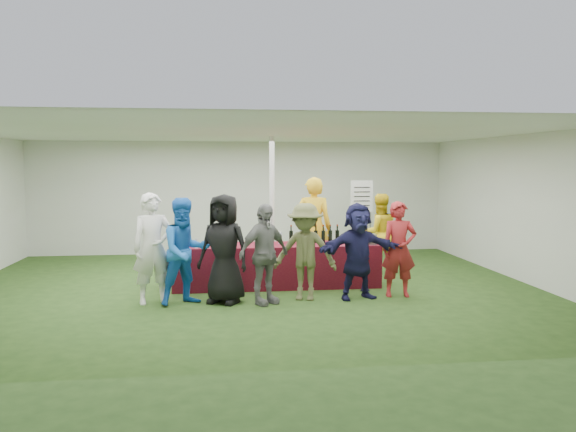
{
  "coord_description": "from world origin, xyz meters",
  "views": [
    {
      "loc": [
        -0.51,
        -9.66,
        2.15
      ],
      "look_at": [
        0.68,
        0.07,
        1.25
      ],
      "focal_mm": 35.0,
      "sensor_mm": 36.0,
      "label": 1
    }
  ],
  "objects": [
    {
      "name": "staff_back",
      "position": [
        2.64,
        1.14,
        0.79
      ],
      "size": [
        0.79,
        0.63,
        1.58
      ],
      "primitive_type": "imported",
      "rotation": [
        0.0,
        0.0,
        3.19
      ],
      "color": "yellow",
      "rests_on": "ground"
    },
    {
      "name": "tent",
      "position": [
        0.5,
        1.2,
        1.35
      ],
      "size": [
        10.0,
        10.0,
        10.0
      ],
      "color": "white",
      "rests_on": "ground"
    },
    {
      "name": "wine_bottles",
      "position": [
        1.19,
        0.21,
        0.87
      ],
      "size": [
        0.91,
        0.13,
        0.32
      ],
      "color": "black",
      "rests_on": "serving_table"
    },
    {
      "name": "water_bottle",
      "position": [
        0.55,
        0.15,
        0.85
      ],
      "size": [
        0.07,
        0.07,
        0.23
      ],
      "color": "silver",
      "rests_on": "serving_table"
    },
    {
      "name": "customer_4",
      "position": [
        0.83,
        -0.96,
        0.77
      ],
      "size": [
        1.12,
        0.83,
        1.55
      ],
      "primitive_type": "imported",
      "rotation": [
        0.0,
        0.0,
        -0.28
      ],
      "color": "brown",
      "rests_on": "ground"
    },
    {
      "name": "serving_table",
      "position": [
        0.48,
        0.07,
        0.38
      ],
      "size": [
        3.6,
        0.8,
        0.75
      ],
      "primitive_type": "cube",
      "color": "maroon",
      "rests_on": "ground"
    },
    {
      "name": "ground",
      "position": [
        0.0,
        0.0,
        0.0
      ],
      "size": [
        60.0,
        60.0,
        0.0
      ],
      "primitive_type": "plane",
      "color": "#284719",
      "rests_on": "ground"
    },
    {
      "name": "staff_pourer",
      "position": [
        1.26,
        0.86,
        0.96
      ],
      "size": [
        0.78,
        0.59,
        1.92
      ],
      "primitive_type": "imported",
      "rotation": [
        0.0,
        0.0,
        2.93
      ],
      "color": "gold",
      "rests_on": "ground"
    },
    {
      "name": "customer_5",
      "position": [
        1.68,
        -0.99,
        0.77
      ],
      "size": [
        1.5,
        0.73,
        1.55
      ],
      "primitive_type": "imported",
      "rotation": [
        0.0,
        0.0,
        0.2
      ],
      "color": "#181840",
      "rests_on": "ground"
    },
    {
      "name": "customer_6",
      "position": [
        2.38,
        -0.91,
        0.78
      ],
      "size": [
        0.6,
        0.42,
        1.56
      ],
      "primitive_type": "imported",
      "rotation": [
        0.0,
        0.0,
        -0.09
      ],
      "color": "maroon",
      "rests_on": "ground"
    },
    {
      "name": "customer_1",
      "position": [
        -1.04,
        -1.01,
        0.82
      ],
      "size": [
        0.99,
        0.91,
        1.65
      ],
      "primitive_type": "imported",
      "rotation": [
        0.0,
        0.0,
        0.44
      ],
      "color": "blue",
      "rests_on": "ground"
    },
    {
      "name": "wine_list_sign",
      "position": [
        2.61,
        2.43,
        1.32
      ],
      "size": [
        0.5,
        0.03,
        1.8
      ],
      "color": "slate",
      "rests_on": "ground"
    },
    {
      "name": "customer_2",
      "position": [
        -0.45,
        -0.99,
        0.85
      ],
      "size": [
        0.98,
        0.86,
        1.7
      ],
      "primitive_type": "imported",
      "rotation": [
        0.0,
        0.0,
        -0.47
      ],
      "color": "black",
      "rests_on": "ground"
    },
    {
      "name": "customer_0",
      "position": [
        -1.54,
        -0.89,
        0.86
      ],
      "size": [
        0.72,
        0.59,
        1.72
      ],
      "primitive_type": "imported",
      "rotation": [
        0.0,
        0.0,
        0.32
      ],
      "color": "white",
      "rests_on": "ground"
    },
    {
      "name": "dump_bucket",
      "position": [
        2.11,
        -0.15,
        0.84
      ],
      "size": [
        0.22,
        0.22,
        0.18
      ],
      "primitive_type": "cylinder",
      "color": "slate",
      "rests_on": "serving_table"
    },
    {
      "name": "bar_towel",
      "position": [
        2.01,
        0.12,
        0.77
      ],
      "size": [
        0.25,
        0.18,
        0.03
      ],
      "primitive_type": "cube",
      "color": "white",
      "rests_on": "serving_table"
    },
    {
      "name": "customer_3",
      "position": [
        0.16,
        -1.15,
        0.78
      ],
      "size": [
        0.97,
        0.82,
        1.56
      ],
      "primitive_type": "imported",
      "rotation": [
        0.0,
        0.0,
        0.59
      ],
      "color": "slate",
      "rests_on": "ground"
    },
    {
      "name": "wine_glasses",
      "position": [
        0.01,
        -0.2,
        0.86
      ],
      "size": [
        2.79,
        0.12,
        0.16
      ],
      "color": "silver",
      "rests_on": "serving_table"
    }
  ]
}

